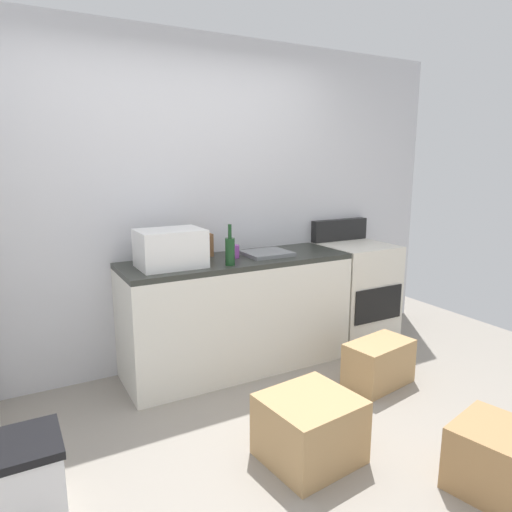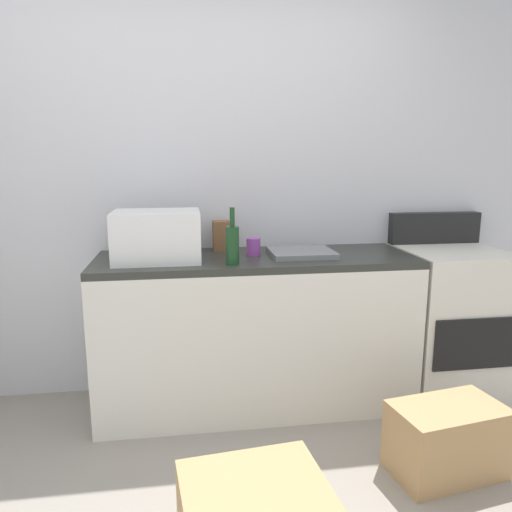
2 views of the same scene
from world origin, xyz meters
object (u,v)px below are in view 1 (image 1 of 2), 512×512
at_px(knife_block, 205,245).
at_px(storage_bin, 11,481).
at_px(cardboard_box_large, 379,363).
at_px(stove_oven, 355,291).
at_px(cardboard_box_small, 310,428).
at_px(wine_bottle, 230,250).
at_px(microwave, 170,248).
at_px(coffee_mug, 234,251).
at_px(cardboard_box_medium, 502,462).

relative_size(knife_block, storage_bin, 0.39).
bearing_deg(storage_bin, cardboard_box_large, 3.91).
xyz_separation_m(stove_oven, cardboard_box_small, (-1.40, -1.27, -0.28)).
xyz_separation_m(wine_bottle, cardboard_box_small, (-0.03, -1.07, -0.83)).
relative_size(wine_bottle, knife_block, 1.67).
height_order(microwave, wine_bottle, wine_bottle).
height_order(microwave, knife_block, microwave).
relative_size(stove_oven, cardboard_box_large, 2.16).
distance_m(wine_bottle, coffee_mug, 0.27).
relative_size(wine_bottle, cardboard_box_large, 0.59).
distance_m(microwave, cardboard_box_medium, 2.35).
bearing_deg(wine_bottle, cardboard_box_small, -91.79).
bearing_deg(coffee_mug, cardboard_box_large, -45.90).
bearing_deg(cardboard_box_small, cardboard_box_medium, -44.98).
bearing_deg(cardboard_box_small, cardboard_box_large, 26.07).
bearing_deg(wine_bottle, cardboard_box_large, -32.52).
bearing_deg(storage_bin, microwave, 39.64).
bearing_deg(wine_bottle, knife_block, 94.03).
relative_size(stove_oven, coffee_mug, 11.00).
bearing_deg(knife_block, storage_bin, -141.98).
bearing_deg(knife_block, stove_oven, -7.77).
bearing_deg(cardboard_box_large, stove_oven, 61.01).
xyz_separation_m(stove_oven, storage_bin, (-2.87, -0.96, -0.27)).
relative_size(knife_block, cardboard_box_large, 0.35).
xyz_separation_m(cardboard_box_large, cardboard_box_medium, (-0.28, -1.16, 0.00)).
bearing_deg(wine_bottle, stove_oven, 8.34).
xyz_separation_m(wine_bottle, cardboard_box_large, (0.93, -0.59, -0.84)).
bearing_deg(coffee_mug, storage_bin, -149.19).
relative_size(coffee_mug, cardboard_box_small, 0.20).
relative_size(microwave, cardboard_box_medium, 1.03).
bearing_deg(stove_oven, cardboard_box_medium, -110.14).
bearing_deg(knife_block, cardboard_box_small, -90.22).
relative_size(stove_oven, microwave, 2.39).
bearing_deg(coffee_mug, stove_oven, -0.89).
bearing_deg(cardboard_box_small, stove_oven, 42.04).
bearing_deg(microwave, wine_bottle, -22.01).
xyz_separation_m(coffee_mug, storage_bin, (-1.64, -0.98, -0.76)).
bearing_deg(storage_bin, cardboard_box_medium, -24.74).
xyz_separation_m(knife_block, storage_bin, (-1.47, -1.15, -0.80)).
bearing_deg(storage_bin, wine_bottle, 26.85).
bearing_deg(cardboard_box_small, coffee_mug, 82.22).
bearing_deg(storage_bin, knife_block, 38.02).
relative_size(cardboard_box_small, storage_bin, 1.07).
distance_m(cardboard_box_large, storage_bin, 2.44).
distance_m(coffee_mug, cardboard_box_small, 1.51).
height_order(microwave, cardboard_box_large, microwave).
xyz_separation_m(microwave, cardboard_box_large, (1.32, -0.75, -0.87)).
relative_size(knife_block, cardboard_box_medium, 0.40).
bearing_deg(microwave, storage_bin, -140.36).
bearing_deg(cardboard_box_medium, wine_bottle, 110.48).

